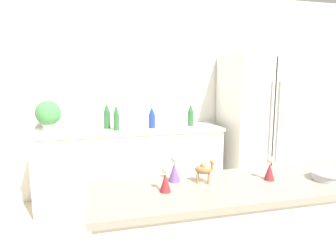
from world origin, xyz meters
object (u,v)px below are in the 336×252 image
at_px(back_bottle_2, 152,118).
at_px(camel_figurine, 204,169).
at_px(back_bottle_3, 116,118).
at_px(wise_man_figurine_crimson, 174,170).
at_px(wise_man_figurine_purple, 270,170).
at_px(paper_towel_roll, 74,121).
at_px(refrigerator, 257,125).
at_px(back_bottle_0, 117,116).
at_px(potted_plant, 48,114).
at_px(back_bottle_4, 191,115).
at_px(back_bottle_1, 107,116).
at_px(fruit_bowl, 330,175).
at_px(wise_man_figurine_blue, 165,181).

bearing_deg(back_bottle_2, camel_figurine, -93.40).
bearing_deg(back_bottle_3, wise_man_figurine_crimson, -85.37).
bearing_deg(wise_man_figurine_purple, paper_towel_roll, 119.42).
relative_size(refrigerator, camel_figurine, 13.13).
bearing_deg(back_bottle_3, paper_towel_roll, 175.54).
xyz_separation_m(back_bottle_2, camel_figurine, (-0.12, -1.98, -0.02)).
height_order(paper_towel_roll, wise_man_figurine_purple, paper_towel_roll).
bearing_deg(wise_man_figurine_purple, back_bottle_0, 107.29).
xyz_separation_m(potted_plant, back_bottle_4, (1.66, -0.04, -0.06)).
bearing_deg(back_bottle_3, back_bottle_1, 120.58).
bearing_deg(camel_figurine, back_bottle_2, 86.60).
bearing_deg(back_bottle_0, potted_plant, 179.46).
bearing_deg(back_bottle_2, potted_plant, 175.58).
bearing_deg(potted_plant, refrigerator, -2.62).
height_order(back_bottle_0, camel_figurine, back_bottle_0).
xyz_separation_m(back_bottle_2, fruit_bowl, (0.58, -2.11, -0.07)).
xyz_separation_m(back_bottle_2, wise_man_figurine_crimson, (-0.27, -1.92, -0.03)).
bearing_deg(wise_man_figurine_purple, refrigerator, 60.44).
xyz_separation_m(back_bottle_2, wise_man_figurine_purple, (0.25, -2.03, -0.04)).
bearing_deg(back_bottle_2, back_bottle_3, -173.06).
distance_m(back_bottle_3, wise_man_figurine_purple, 2.09).
height_order(potted_plant, back_bottle_4, potted_plant).
relative_size(potted_plant, back_bottle_4, 1.21).
height_order(refrigerator, wise_man_figurine_blue, refrigerator).
bearing_deg(wise_man_figurine_blue, wise_man_figurine_purple, 2.18).
relative_size(paper_towel_roll, wise_man_figurine_purple, 1.79).
xyz_separation_m(back_bottle_1, wise_man_figurine_crimson, (0.25, -2.03, -0.06)).
bearing_deg(fruit_bowl, paper_towel_roll, 124.91).
distance_m(paper_towel_roll, camel_figurine, 2.11).
xyz_separation_m(potted_plant, back_bottle_3, (0.74, -0.14, -0.05)).
bearing_deg(back_bottle_0, back_bottle_2, -11.50).
distance_m(back_bottle_0, wise_man_figurine_crimson, 2.01).
distance_m(potted_plant, back_bottle_3, 0.75).
height_order(back_bottle_4, wise_man_figurine_crimson, back_bottle_4).
bearing_deg(refrigerator, back_bottle_4, 175.00).
bearing_deg(wise_man_figurine_blue, back_bottle_3, 91.89).
xyz_separation_m(refrigerator, wise_man_figurine_crimson, (-1.66, -1.89, 0.11)).
distance_m(fruit_bowl, wise_man_figurine_blue, 0.94).
height_order(camel_figurine, wise_man_figurine_blue, same).
distance_m(back_bottle_1, camel_figurine, 2.13).
height_order(back_bottle_1, wise_man_figurine_purple, back_bottle_1).
height_order(back_bottle_2, camel_figurine, back_bottle_2).
relative_size(paper_towel_roll, camel_figurine, 1.78).
height_order(wise_man_figurine_crimson, wise_man_figurine_purple, wise_man_figurine_crimson).
bearing_deg(wise_man_figurine_purple, camel_figurine, 172.62).
xyz_separation_m(paper_towel_roll, back_bottle_2, (0.88, 0.01, 0.00)).
bearing_deg(refrigerator, paper_towel_roll, 179.70).
bearing_deg(back_bottle_4, fruit_bowl, -87.87).
height_order(fruit_bowl, camel_figurine, camel_figurine).
distance_m(potted_plant, wise_man_figurine_crimson, 2.20).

